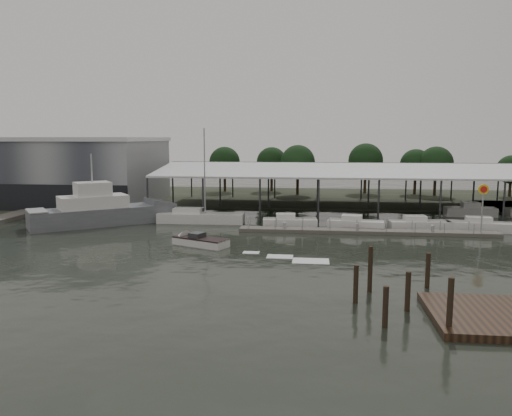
# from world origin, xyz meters

# --- Properties ---
(ground) EXTENTS (200.00, 200.00, 0.00)m
(ground) POSITION_xyz_m (0.00, 0.00, 0.00)
(ground) COLOR black
(ground) RESTS_ON ground
(land_strip_far) EXTENTS (140.00, 30.00, 0.30)m
(land_strip_far) POSITION_xyz_m (0.00, 42.00, 0.10)
(land_strip_far) COLOR #3E4332
(land_strip_far) RESTS_ON ground
(land_strip_west) EXTENTS (20.00, 40.00, 0.30)m
(land_strip_west) POSITION_xyz_m (-40.00, 30.00, 0.10)
(land_strip_west) COLOR #3E4332
(land_strip_west) RESTS_ON ground
(storage_warehouse) EXTENTS (24.50, 20.50, 10.50)m
(storage_warehouse) POSITION_xyz_m (-28.00, 29.94, 5.29)
(storage_warehouse) COLOR gray
(storage_warehouse) RESTS_ON ground
(covered_boat_shed) EXTENTS (58.24, 24.00, 6.96)m
(covered_boat_shed) POSITION_xyz_m (17.00, 28.00, 6.13)
(covered_boat_shed) COLOR silver
(covered_boat_shed) RESTS_ON ground
(trawler_dock) EXTENTS (3.00, 18.00, 0.50)m
(trawler_dock) POSITION_xyz_m (-30.00, 14.00, 0.25)
(trawler_dock) COLOR #615D55
(trawler_dock) RESTS_ON ground
(floating_dock) EXTENTS (28.00, 2.00, 1.40)m
(floating_dock) POSITION_xyz_m (15.00, 10.00, 0.20)
(floating_dock) COLOR #615D55
(floating_dock) RESTS_ON ground
(shell_fuel_sign) EXTENTS (1.10, 0.18, 5.55)m
(shell_fuel_sign) POSITION_xyz_m (27.00, 9.99, 3.93)
(shell_fuel_sign) COLOR #979B9D
(shell_fuel_sign) RESTS_ON ground
(grey_trawler) EXTENTS (16.23, 13.77, 8.84)m
(grey_trawler) POSITION_xyz_m (-16.10, 12.09, 1.58)
(grey_trawler) COLOR slate
(grey_trawler) RESTS_ON ground
(white_sailboat) EXTENTS (10.69, 2.92, 11.78)m
(white_sailboat) POSITION_xyz_m (-4.81, 14.69, 0.64)
(white_sailboat) COLOR white
(white_sailboat) RESTS_ON ground
(speedboat_underway) EXTENTS (16.24, 8.62, 2.00)m
(speedboat_underway) POSITION_xyz_m (-2.13, 1.90, 0.39)
(speedboat_underway) COLOR white
(speedboat_underway) RESTS_ON ground
(moored_cruiser_0) EXTENTS (6.43, 2.69, 1.70)m
(moored_cruiser_0) POSITION_xyz_m (6.38, 12.68, 0.61)
(moored_cruiser_0) COLOR white
(moored_cruiser_0) RESTS_ON ground
(moored_cruiser_1) EXTENTS (6.69, 3.33, 1.70)m
(moored_cruiser_1) POSITION_xyz_m (14.00, 12.42, 0.61)
(moored_cruiser_1) COLOR white
(moored_cruiser_1) RESTS_ON ground
(moored_cruiser_2) EXTENTS (6.94, 2.89, 1.70)m
(moored_cruiser_2) POSITION_xyz_m (21.10, 12.92, 0.61)
(moored_cruiser_2) COLOR white
(moored_cruiser_2) RESTS_ON ground
(moored_cruiser_3) EXTENTS (8.00, 3.28, 1.70)m
(moored_cruiser_3) POSITION_xyz_m (28.01, 12.81, 0.61)
(moored_cruiser_3) COLOR white
(moored_cruiser_3) RESTS_ON ground
(mooring_pilings) EXTENTS (5.55, 8.75, 3.76)m
(mooring_pilings) POSITION_xyz_m (14.50, -14.40, 1.05)
(mooring_pilings) COLOR #302518
(mooring_pilings) RESTS_ON ground
(horizon_tree_line) EXTENTS (69.78, 11.71, 9.45)m
(horizon_tree_line) POSITION_xyz_m (23.23, 47.54, 5.81)
(horizon_tree_line) COLOR black
(horizon_tree_line) RESTS_ON ground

